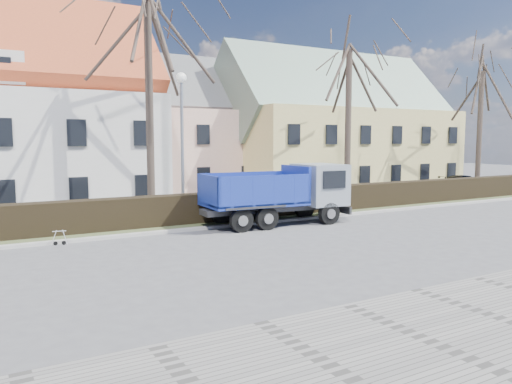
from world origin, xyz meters
TOP-DOWN VIEW (x-y plane):
  - ground at (0.00, 0.00)m, footprint 120.00×120.00m
  - sidewalk_near at (0.00, -8.50)m, footprint 80.00×5.00m
  - curb_far at (0.00, 4.60)m, footprint 80.00×0.30m
  - grass_strip at (0.00, 6.20)m, footprint 80.00×3.00m
  - hedge at (0.00, 6.00)m, footprint 60.00×0.90m
  - building_pink at (4.00, 20.00)m, footprint 10.80×8.80m
  - building_yellow at (16.00, 17.00)m, footprint 18.80×10.80m
  - tree_1 at (-2.00, 8.50)m, footprint 9.20×9.20m
  - tree_2 at (10.00, 8.50)m, footprint 8.00×8.00m
  - tree_3 at (22.00, 8.50)m, footprint 7.60×7.60m
  - dump_truck at (2.09, 4.19)m, footprint 7.00×2.94m
  - streetlight at (-0.98, 7.00)m, footprint 0.54×0.54m
  - cart_frame at (-6.96, 4.31)m, footprint 0.70×0.47m
  - parked_car_b at (21.95, 9.59)m, footprint 4.16×1.86m

SIDE VIEW (x-z plane):
  - ground at x=0.00m, z-range 0.00..0.00m
  - sidewalk_near at x=0.00m, z-range 0.00..0.08m
  - grass_strip at x=0.00m, z-range 0.00..0.10m
  - curb_far at x=0.00m, z-range 0.00..0.12m
  - cart_frame at x=-6.96m, z-range 0.00..0.59m
  - parked_car_b at x=21.95m, z-range 0.00..1.18m
  - hedge at x=0.00m, z-range 0.00..1.30m
  - dump_truck at x=2.09m, z-range 0.00..2.74m
  - streetlight at x=-0.98m, z-range 0.00..6.86m
  - building_pink at x=4.00m, z-range 0.00..8.00m
  - building_yellow at x=16.00m, z-range 0.00..8.50m
  - tree_3 at x=22.00m, z-range 0.00..10.45m
  - tree_2 at x=10.00m, z-range 0.00..11.00m
  - tree_1 at x=-2.00m, z-range 0.00..12.65m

